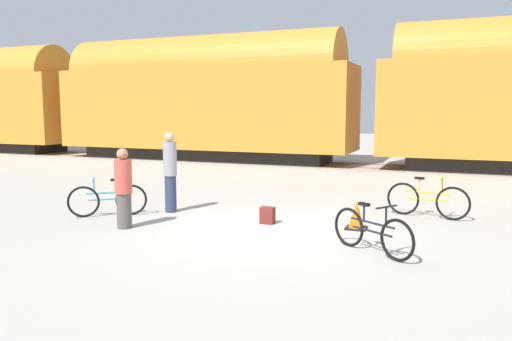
# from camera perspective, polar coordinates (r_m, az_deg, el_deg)

# --- Properties ---
(ground_plane) EXTENTS (80.00, 80.00, 0.00)m
(ground_plane) POSITION_cam_1_polar(r_m,az_deg,el_deg) (9.67, 0.54, -6.85)
(ground_plane) COLOR #A8A399
(freight_train) EXTENTS (59.05, 3.15, 5.67)m
(freight_train) POSITION_cam_1_polar(r_m,az_deg,el_deg) (20.93, 12.64, 8.61)
(freight_train) COLOR black
(freight_train) RESTS_ON ground_plane
(rail_near) EXTENTS (71.05, 0.07, 0.01)m
(rail_near) POSITION_cam_1_polar(r_m,az_deg,el_deg) (20.35, 12.09, 0.32)
(rail_near) COLOR #4C4238
(rail_near) RESTS_ON ground_plane
(rail_far) EXTENTS (71.05, 0.07, 0.01)m
(rail_far) POSITION_cam_1_polar(r_m,az_deg,el_deg) (21.75, 12.74, 0.72)
(rail_far) COLOR #4C4238
(rail_far) RESTS_ON ground_plane
(bicycle_yellow) EXTENTS (1.74, 0.49, 0.89)m
(bicycle_yellow) POSITION_cam_1_polar(r_m,az_deg,el_deg) (11.35, 19.00, -3.21)
(bicycle_yellow) COLOR black
(bicycle_yellow) RESTS_ON ground_plane
(bicycle_teal) EXTENTS (1.39, 1.03, 0.84)m
(bicycle_teal) POSITION_cam_1_polar(r_m,az_deg,el_deg) (11.33, -16.60, -3.23)
(bicycle_teal) COLOR black
(bicycle_teal) RESTS_ON ground_plane
(bicycle_black) EXTENTS (1.44, 0.99, 0.82)m
(bicycle_black) POSITION_cam_1_polar(r_m,az_deg,el_deg) (8.30, 13.10, -6.85)
(bicycle_black) COLOR black
(bicycle_black) RESTS_ON ground_plane
(person_in_red) EXTENTS (0.34, 0.34, 1.57)m
(person_in_red) POSITION_cam_1_polar(r_m,az_deg,el_deg) (10.04, -14.90, -2.01)
(person_in_red) COLOR #514C47
(person_in_red) RESTS_ON ground_plane
(person_in_grey) EXTENTS (0.30, 0.30, 1.81)m
(person_in_grey) POSITION_cam_1_polar(r_m,az_deg,el_deg) (11.39, -9.78, -0.11)
(person_in_grey) COLOR #283351
(person_in_grey) RESTS_ON ground_plane
(backpack) EXTENTS (0.28, 0.20, 0.34)m
(backpack) POSITION_cam_1_polar(r_m,az_deg,el_deg) (10.20, 1.32, -5.15)
(backpack) COLOR maroon
(backpack) RESTS_ON ground_plane
(traffic_cone) EXTENTS (0.40, 0.40, 0.55)m
(traffic_cone) POSITION_cam_1_polar(r_m,az_deg,el_deg) (9.93, 11.41, -5.12)
(traffic_cone) COLOR black
(traffic_cone) RESTS_ON ground_plane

